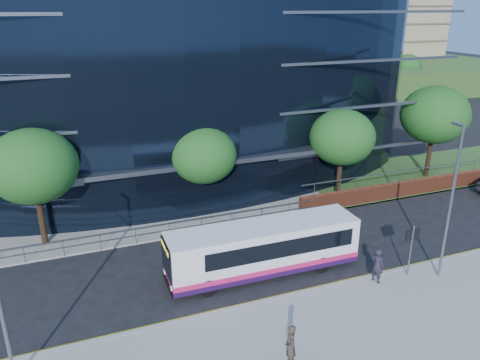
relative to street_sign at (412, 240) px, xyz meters
name	(u,v)px	position (x,y,z in m)	size (l,w,h in m)	color
ground	(315,279)	(-4.50, 1.59, -2.15)	(200.00, 200.00, 0.00)	black
pavement_near	(374,338)	(-4.50, -3.41, -2.07)	(80.00, 8.00, 0.15)	gray
kerb	(325,288)	(-4.50, 0.59, -2.07)	(80.00, 0.25, 0.16)	gray
yellow_line_outer	(323,287)	(-4.50, 0.79, -2.14)	(80.00, 0.08, 0.01)	gold
yellow_line_inner	(322,285)	(-4.50, 0.94, -2.14)	(80.00, 0.08, 0.01)	gold
far_forecourt	(156,212)	(-10.50, 12.59, -2.10)	(50.00, 8.00, 0.10)	gray
glass_office	(150,73)	(-8.50, 22.44, 5.85)	(44.00, 23.10, 16.00)	black
guard_railings	(136,232)	(-12.50, 8.59, -1.33)	(24.00, 0.05, 1.10)	slate
apartment_block	(316,17)	(27.50, 58.80, 8.96)	(60.00, 42.00, 30.00)	#2D511E
street_sign	(412,240)	(0.00, 0.00, 0.00)	(0.85, 0.09, 2.80)	slate
tree_far_a	(33,166)	(-17.50, 10.59, 2.71)	(4.95, 4.95, 6.98)	black
tree_far_b	(204,155)	(-7.50, 11.09, 2.06)	(4.29, 4.29, 6.05)	black
tree_far_c	(342,137)	(2.50, 10.59, 2.39)	(4.62, 4.62, 6.51)	black
tree_far_d	(435,115)	(11.50, 11.59, 3.04)	(5.28, 5.28, 7.44)	black
tree_dist_e	(324,71)	(19.50, 41.59, 2.39)	(4.62, 4.62, 6.51)	black
tree_dist_f	(407,66)	(35.50, 43.59, 2.06)	(4.29, 4.29, 6.05)	black
streetlight_east	(451,199)	(1.50, -0.59, 2.29)	(0.15, 0.77, 8.00)	slate
city_bus	(265,248)	(-6.69, 3.12, -0.70)	(10.17, 2.48, 2.74)	silver
pedestrian	(377,265)	(-1.89, 0.08, -1.08)	(0.67, 0.44, 1.83)	#221D2C
pedestrian_b	(290,346)	(-8.60, -3.58, -1.11)	(0.65, 0.43, 1.78)	#383027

